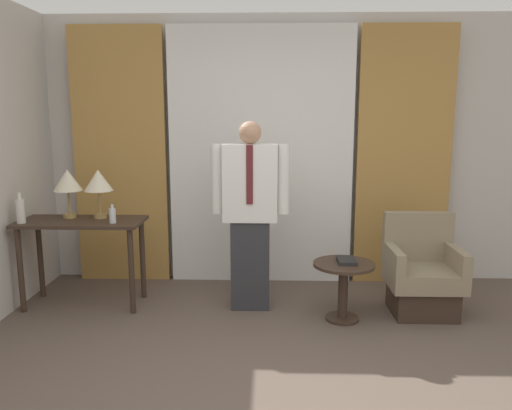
# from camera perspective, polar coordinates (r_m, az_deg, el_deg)

# --- Properties ---
(wall_back) EXTENTS (10.00, 0.06, 2.70)m
(wall_back) POSITION_cam_1_polar(r_m,az_deg,el_deg) (5.18, 0.59, 6.25)
(wall_back) COLOR beige
(wall_back) RESTS_ON ground_plane
(curtain_sheer_center) EXTENTS (1.85, 0.06, 2.58)m
(curtain_sheer_center) POSITION_cam_1_polar(r_m,az_deg,el_deg) (5.06, 0.56, 5.47)
(curtain_sheer_center) COLOR white
(curtain_sheer_center) RESTS_ON ground_plane
(curtain_drape_left) EXTENTS (0.94, 0.06, 2.58)m
(curtain_drape_left) POSITION_cam_1_polar(r_m,az_deg,el_deg) (5.28, -15.24, 5.32)
(curtain_drape_left) COLOR #B28442
(curtain_drape_left) RESTS_ON ground_plane
(curtain_drape_right) EXTENTS (0.94, 0.06, 2.58)m
(curtain_drape_right) POSITION_cam_1_polar(r_m,az_deg,el_deg) (5.23, 16.51, 5.21)
(curtain_drape_right) COLOR #B28442
(curtain_drape_right) RESTS_ON ground_plane
(desk) EXTENTS (1.10, 0.50, 0.79)m
(desk) POSITION_cam_1_polar(r_m,az_deg,el_deg) (4.74, -19.27, -3.30)
(desk) COLOR #38281E
(desk) RESTS_ON ground_plane
(table_lamp_left) EXTENTS (0.25, 0.25, 0.44)m
(table_lamp_left) POSITION_cam_1_polar(r_m,az_deg,el_deg) (4.80, -20.72, 2.50)
(table_lamp_left) COLOR #9E7F47
(table_lamp_left) RESTS_ON desk
(table_lamp_right) EXTENTS (0.25, 0.25, 0.44)m
(table_lamp_right) POSITION_cam_1_polar(r_m,az_deg,el_deg) (4.70, -17.57, 2.54)
(table_lamp_right) COLOR #9E7F47
(table_lamp_right) RESTS_ON desk
(bottle_near_edge) EXTENTS (0.06, 0.06, 0.17)m
(bottle_near_edge) POSITION_cam_1_polar(r_m,az_deg,el_deg) (4.49, -16.08, -1.14)
(bottle_near_edge) COLOR silver
(bottle_near_edge) RESTS_ON desk
(bottle_by_lamp) EXTENTS (0.08, 0.08, 0.27)m
(bottle_by_lamp) POSITION_cam_1_polar(r_m,az_deg,el_deg) (4.76, -25.32, -0.57)
(bottle_by_lamp) COLOR silver
(bottle_by_lamp) RESTS_ON desk
(person) EXTENTS (0.68, 0.22, 1.66)m
(person) POSITION_cam_1_polar(r_m,az_deg,el_deg) (4.35, -0.67, -0.56)
(person) COLOR #2D2D33
(person) RESTS_ON ground_plane
(armchair) EXTENTS (0.61, 0.55, 0.86)m
(armchair) POSITION_cam_1_polar(r_m,az_deg,el_deg) (4.63, 18.43, -7.77)
(armchair) COLOR #38281E
(armchair) RESTS_ON ground_plane
(side_table) EXTENTS (0.51, 0.51, 0.50)m
(side_table) POSITION_cam_1_polar(r_m,az_deg,el_deg) (4.29, 9.95, -8.58)
(side_table) COLOR #38281E
(side_table) RESTS_ON ground_plane
(book) EXTENTS (0.15, 0.22, 0.03)m
(book) POSITION_cam_1_polar(r_m,az_deg,el_deg) (4.26, 10.31, -6.26)
(book) COLOR black
(book) RESTS_ON side_table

